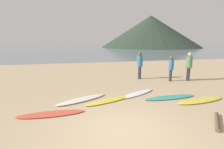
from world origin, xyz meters
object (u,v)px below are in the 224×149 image
at_px(surfboard_1, 82,99).
at_px(person_0, 140,63).
at_px(surfboard_0, 51,114).
at_px(surfboard_2, 109,100).
at_px(driftwood_log, 217,121).
at_px(surfboard_3, 138,93).
at_px(surfboard_4, 170,97).
at_px(surfboard_5, 200,100).
at_px(person_2, 171,66).
at_px(person_1, 189,64).

xyz_separation_m(surfboard_1, person_0, (4.05, 3.46, 1.03)).
xyz_separation_m(surfboard_0, surfboard_2, (2.29, 0.90, 0.01)).
height_order(surfboard_2, driftwood_log, driftwood_log).
bearing_deg(surfboard_3, surfboard_2, 173.47).
height_order(surfboard_0, surfboard_1, surfboard_1).
bearing_deg(surfboard_4, surfboard_3, 140.74).
height_order(surfboard_2, surfboard_5, surfboard_5).
bearing_deg(surfboard_5, surfboard_1, 158.20).
xyz_separation_m(person_2, driftwood_log, (-1.63, -5.51, -0.88)).
bearing_deg(person_1, person_2, -87.50).
relative_size(surfboard_3, person_1, 1.22).
bearing_deg(surfboard_4, surfboard_2, 172.77).
bearing_deg(surfboard_5, surfboard_4, 140.15).
xyz_separation_m(surfboard_0, person_2, (6.88, 3.66, 0.91)).
distance_m(person_1, driftwood_log, 6.14).
xyz_separation_m(surfboard_0, surfboard_3, (3.88, 1.57, 0.01)).
bearing_deg(surfboard_5, surfboard_2, 159.30).
bearing_deg(driftwood_log, surfboard_3, 111.77).
relative_size(surfboard_3, person_2, 1.39).
relative_size(surfboard_1, surfboard_4, 0.95).
xyz_separation_m(surfboard_5, person_2, (0.73, 3.66, 0.90)).
xyz_separation_m(surfboard_4, surfboard_5, (1.06, -0.67, 0.01)).
height_order(surfboard_1, surfboard_2, surfboard_1).
bearing_deg(surfboard_0, person_2, 26.66).
bearing_deg(driftwood_log, surfboard_0, 160.63).
height_order(surfboard_4, surfboard_5, surfboard_5).
bearing_deg(driftwood_log, surfboard_1, 142.81).
distance_m(surfboard_1, surfboard_3, 2.75).
bearing_deg(surfboard_3, surfboard_4, -65.83).
bearing_deg(surfboard_4, person_2, 56.35).
xyz_separation_m(surfboard_0, surfboard_5, (6.14, 0.01, 0.01)).
relative_size(person_0, person_1, 1.00).
bearing_deg(person_0, person_2, -31.37).
relative_size(person_0, driftwood_log, 1.34).
distance_m(surfboard_5, person_1, 4.13).
bearing_deg(surfboard_5, surfboard_3, 137.74).
distance_m(surfboard_3, driftwood_log, 3.67).
height_order(surfboard_0, person_1, person_1).
bearing_deg(surfboard_4, person_0, 85.62).
relative_size(person_0, person_2, 1.14).
distance_m(surfboard_0, surfboard_4, 5.13).
height_order(person_0, person_1, person_0).
bearing_deg(person_1, person_0, -103.32).
distance_m(surfboard_1, person_1, 7.34).
bearing_deg(person_0, surfboard_2, -126.47).
bearing_deg(surfboard_0, surfboard_1, 46.21).
bearing_deg(person_0, driftwood_log, -88.77).
bearing_deg(driftwood_log, surfboard_5, 64.06).
xyz_separation_m(surfboard_5, person_0, (-0.94, 4.71, 1.04)).
distance_m(surfboard_0, surfboard_3, 4.19).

